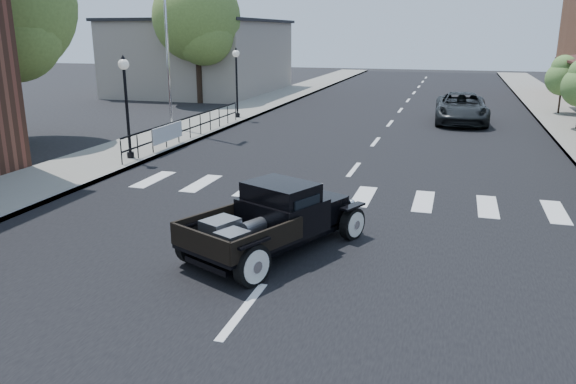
# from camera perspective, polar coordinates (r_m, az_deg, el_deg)

# --- Properties ---
(ground) EXTENTS (120.00, 120.00, 0.00)m
(ground) POSITION_cam_1_polar(r_m,az_deg,el_deg) (11.83, 0.67, -5.49)
(ground) COLOR black
(ground) RESTS_ON ground
(road) EXTENTS (14.00, 80.00, 0.02)m
(road) POSITION_cam_1_polar(r_m,az_deg,el_deg) (26.13, 9.81, 6.20)
(road) COLOR black
(road) RESTS_ON ground
(road_markings) EXTENTS (12.00, 60.00, 0.06)m
(road_markings) POSITION_cam_1_polar(r_m,az_deg,el_deg) (21.25, 8.12, 4.04)
(road_markings) COLOR silver
(road_markings) RESTS_ON ground
(sidewalk_left) EXTENTS (3.00, 80.00, 0.15)m
(sidewalk_left) POSITION_cam_1_polar(r_m,az_deg,el_deg) (28.38, -7.59, 7.19)
(sidewalk_left) COLOR gray
(sidewalk_left) RESTS_ON ground
(low_building_left) EXTENTS (10.00, 12.00, 5.00)m
(low_building_left) POSITION_cam_1_polar(r_m,az_deg,el_deg) (42.63, -8.64, 13.31)
(low_building_left) COLOR gray
(low_building_left) RESTS_ON ground
(railing) EXTENTS (0.08, 10.00, 1.00)m
(railing) POSITION_cam_1_polar(r_m,az_deg,el_deg) (23.32, -9.94, 6.64)
(railing) COLOR black
(railing) RESTS_ON sidewalk_left
(banner) EXTENTS (0.04, 2.20, 0.60)m
(banner) POSITION_cam_1_polar(r_m,az_deg,el_deg) (21.57, -12.08, 5.24)
(banner) COLOR silver
(banner) RESTS_ON sidewalk_left
(lamp_post_b) EXTENTS (0.36, 0.36, 3.45)m
(lamp_post_b) POSITION_cam_1_polar(r_m,az_deg,el_deg) (19.85, -16.05, 8.24)
(lamp_post_b) COLOR black
(lamp_post_b) RESTS_ON sidewalk_left
(lamp_post_c) EXTENTS (0.36, 0.36, 3.45)m
(lamp_post_c) POSITION_cam_1_polar(r_m,az_deg,el_deg) (28.74, -5.23, 10.99)
(lamp_post_c) COLOR black
(lamp_post_c) RESTS_ON sidewalk_left
(big_tree_near) EXTENTS (5.55, 5.55, 8.15)m
(big_tree_near) POSITION_cam_1_polar(r_m,az_deg,el_deg) (25.20, -26.68, 13.74)
(big_tree_near) COLOR #587331
(big_tree_near) RESTS_ON ground
(big_tree_far) EXTENTS (5.35, 5.35, 7.85)m
(big_tree_far) POSITION_cam_1_polar(r_m,az_deg,el_deg) (36.10, -9.17, 15.11)
(big_tree_far) COLOR #587331
(big_tree_far) RESTS_ON ground
(small_tree_e) EXTENTS (1.75, 1.75, 2.92)m
(small_tree_e) POSITION_cam_1_polar(r_m,az_deg,el_deg) (33.43, 26.04, 9.70)
(small_tree_e) COLOR #517837
(small_tree_e) RESTS_ON sidewalk_right
(hotrod_pickup) EXTENTS (3.53, 4.62, 1.45)m
(hotrod_pickup) POSITION_cam_1_polar(r_m,az_deg,el_deg) (11.28, -1.36, -2.65)
(hotrod_pickup) COLOR black
(hotrod_pickup) RESTS_ON ground
(second_car) EXTENTS (2.61, 5.33, 1.46)m
(second_car) POSITION_cam_1_polar(r_m,az_deg,el_deg) (29.04, 17.20, 8.13)
(second_car) COLOR black
(second_car) RESTS_ON ground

